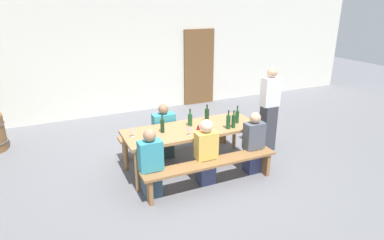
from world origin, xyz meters
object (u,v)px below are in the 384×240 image
Objects in this scene: tasting_table at (192,132)px; seated_guest_near_0 at (151,165)px; bench_near at (211,167)px; wine_bottle_2 at (228,122)px; wine_glass_0 at (189,128)px; wine_glass_2 at (198,127)px; wooden_door at (199,67)px; bench_far at (177,134)px; wine_bottle_1 at (162,126)px; seated_guest_far_0 at (164,133)px; wine_glass_3 at (251,118)px; wine_bottle_4 at (237,117)px; wine_bottle_0 at (190,120)px; seated_guest_near_1 at (206,153)px; wine_bottle_3 at (233,121)px; wine_glass_1 at (132,130)px; standing_host at (269,111)px; wine_bottle_5 at (207,115)px; seated_guest_near_2 at (253,144)px.

tasting_table is 2.15× the size of seated_guest_near_0.
wine_bottle_2 is at bearing 39.58° from bench_near.
wine_glass_2 is at bearing -1.92° from wine_glass_0.
wine_bottle_2 is (-1.23, -3.74, -0.17)m from wooden_door.
bench_far is 1.14m from wine_glass_0.
wine_glass_2 is at bearing -30.20° from wine_bottle_1.
seated_guest_far_0 reaches higher than wine_glass_2.
wine_glass_3 is (1.01, -1.03, 0.52)m from bench_far.
wooden_door reaches higher than wine_bottle_4.
wine_bottle_4 is (1.37, -0.13, -0.00)m from wine_bottle_1.
bench_near is 7.27× the size of wine_bottle_0.
bench_far is at bearing -123.34° from wooden_door.
seated_guest_near_1 is at bearing -114.11° from wooden_door.
wine_bottle_3 reaches higher than wine_glass_0.
bench_far is 1.34m from wine_glass_1.
wine_glass_0 is 1.88m from standing_host.
wine_bottle_2 is 1.28m from seated_guest_far_0.
bench_far is 1.54m from wine_glass_3.
wine_glass_0 is (0.36, -0.30, 0.00)m from wine_bottle_1.
standing_host is at bearing -5.01° from wine_bottle_5.
wine_bottle_0 is (0.02, 0.86, 0.50)m from bench_near.
wine_glass_1 is 0.96× the size of wine_glass_3.
standing_host is at bearing -75.91° from seated_guest_near_0.
seated_guest_near_2 is at bearing -90.00° from seated_guest_near_1.
wooden_door is at bearing 66.71° from wine_bottle_5.
wine_glass_2 is (-0.03, -0.39, -0.00)m from wine_bottle_0.
wine_bottle_2 is at bearing 177.33° from wine_glass_3.
wine_bottle_0 is 0.19× the size of standing_host.
seated_guest_near_2 is (-0.90, -4.05, -0.53)m from wooden_door.
wine_glass_2 is at bearing 11.41° from standing_host.
tasting_table is 0.74m from wine_bottle_3.
seated_guest_near_0 reaches higher than wine_bottle_0.
wine_bottle_3 reaches higher than tasting_table.
wine_bottle_5 is (0.38, 0.18, 0.20)m from tasting_table.
wine_bottle_1 is at bearing 66.44° from seated_guest_near_2.
wine_glass_1 is 0.16× the size of seated_guest_near_1.
wine_bottle_2 is at bearing -61.67° from seated_guest_near_1.
standing_host is at bearing 1.05° from wine_bottle_1.
standing_host is (1.30, -0.11, -0.07)m from wine_bottle_5.
wine_bottle_1 is at bearing -124.08° from wooden_door.
wine_bottle_4 is at bearing 11.35° from wine_glass_2.
wine_bottle_4 is 0.19× the size of standing_host.
seated_guest_near_0 is (-0.94, -0.59, -0.16)m from tasting_table.
wine_bottle_3 is at bearing 2.98° from wine_bottle_2.
wine_glass_2 is 1.73m from standing_host.
wooden_door is at bearing -24.11° from seated_guest_near_1.
wine_glass_2 is at bearing -94.19° from wine_bottle_0.
bench_far is 1.37× the size of standing_host.
wooden_door is 3.79m from wine_bottle_0.
wine_glass_0 is 0.91m from seated_guest_near_0.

